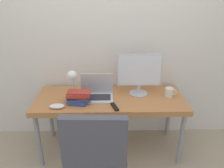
# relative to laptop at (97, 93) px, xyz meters

# --- Properties ---
(ground_plane) EXTENTS (12.00, 12.00, 0.00)m
(ground_plane) POSITION_rel_laptop_xyz_m (0.15, -0.33, -0.77)
(ground_plane) COLOR tan
(wall_back) EXTENTS (8.00, 0.05, 2.60)m
(wall_back) POSITION_rel_laptop_xyz_m (0.15, 0.39, 0.53)
(wall_back) COLOR silver
(wall_back) RESTS_ON ground_plane
(desk) EXTENTS (1.68, 0.66, 0.71)m
(desk) POSITION_rel_laptop_xyz_m (0.15, -0.00, -0.12)
(desk) COLOR #B77542
(desk) RESTS_ON ground_plane
(laptop) EXTENTS (0.36, 0.26, 0.27)m
(laptop) POSITION_rel_laptop_xyz_m (0.00, 0.00, 0.00)
(laptop) COLOR silver
(laptop) RESTS_ON desk
(monitor) EXTENTS (0.50, 0.22, 0.48)m
(monitor) POSITION_rel_laptop_xyz_m (0.48, 0.09, 0.20)
(monitor) COLOR #B7B7BC
(monitor) RESTS_ON desk
(desk_lamp) EXTENTS (0.15, 0.26, 0.35)m
(desk_lamp) POSITION_rel_laptop_xyz_m (-0.25, -0.04, 0.16)
(desk_lamp) COLOR #4C4C51
(desk_lamp) RESTS_ON desk
(office_chair) EXTENTS (0.62, 0.64, 1.03)m
(office_chair) POSITION_rel_laptop_xyz_m (0.03, -0.81, -0.18)
(office_chair) COLOR black
(office_chair) RESTS_ON ground_plane
(book_stack) EXTENTS (0.27, 0.20, 0.14)m
(book_stack) POSITION_rel_laptop_xyz_m (-0.19, -0.13, 0.02)
(book_stack) COLOR #334C8C
(book_stack) RESTS_ON desk
(tv_remote) EXTENTS (0.09, 0.17, 0.02)m
(tv_remote) POSITION_rel_laptop_xyz_m (0.19, -0.24, -0.04)
(tv_remote) COLOR black
(tv_remote) RESTS_ON desk
(mug) EXTENTS (0.14, 0.09, 0.10)m
(mug) POSITION_rel_laptop_xyz_m (0.82, 0.01, -0.00)
(mug) COLOR silver
(mug) RESTS_ON desk
(game_controller) EXTENTS (0.16, 0.09, 0.04)m
(game_controller) POSITION_rel_laptop_xyz_m (-0.40, -0.23, -0.03)
(game_controller) COLOR white
(game_controller) RESTS_ON desk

